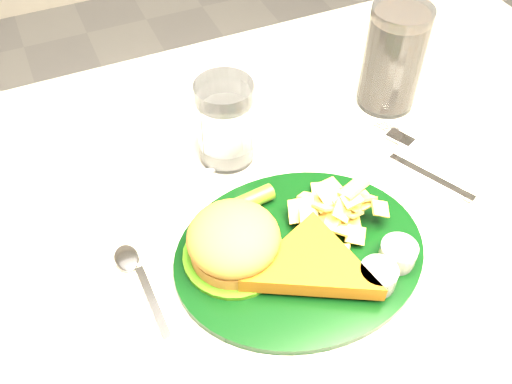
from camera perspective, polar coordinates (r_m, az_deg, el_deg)
table at (r=1.01m, az=1.37°, el=-16.70°), size 1.20×0.80×0.75m
dinner_plate at (r=0.64m, az=4.52°, el=-4.58°), size 0.30×0.26×0.07m
water_glass at (r=0.73m, az=-3.08°, el=6.99°), size 0.10×0.10×0.12m
cola_glass at (r=0.83m, az=13.59°, el=12.89°), size 0.09×0.09×0.15m
fork_napkin at (r=0.77m, az=16.71°, el=1.90°), size 0.18×0.19×0.01m
spoon at (r=0.63m, az=-10.30°, el=-10.62°), size 0.04×0.13×0.01m
ramekin at (r=0.70m, az=-23.24°, el=-5.61°), size 0.05×0.05×0.03m
wrapped_straw at (r=0.74m, az=-10.73°, el=0.43°), size 0.18×0.07×0.01m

